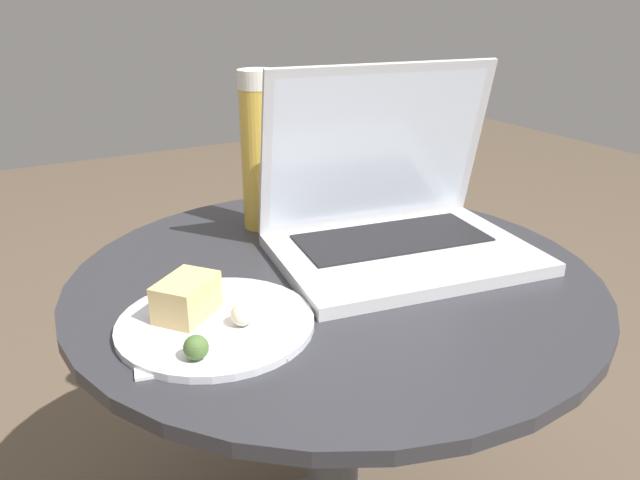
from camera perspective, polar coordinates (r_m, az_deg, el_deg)
The scene contains 6 objects.
table at distance 0.94m, azimuth 1.25°, elevation -10.78°, with size 0.73×0.73×0.54m.
napkin at distance 0.72m, azimuth -9.88°, elevation -8.83°, with size 0.19×0.15×0.00m.
laptop at distance 0.92m, azimuth 6.77°, elevation 2.14°, with size 0.40×0.31×0.27m.
beer_glass at distance 1.00m, azimuth -5.54°, elevation 8.10°, with size 0.06×0.06×0.25m.
snack_plate at distance 0.74m, azimuth -10.15°, elevation -6.95°, with size 0.23×0.23×0.05m.
fork at distance 0.71m, azimuth -10.03°, elevation -9.14°, with size 0.12×0.14×0.00m.
Camera 1 is at (-0.40, -0.67, 0.91)m, focal length 35.00 mm.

